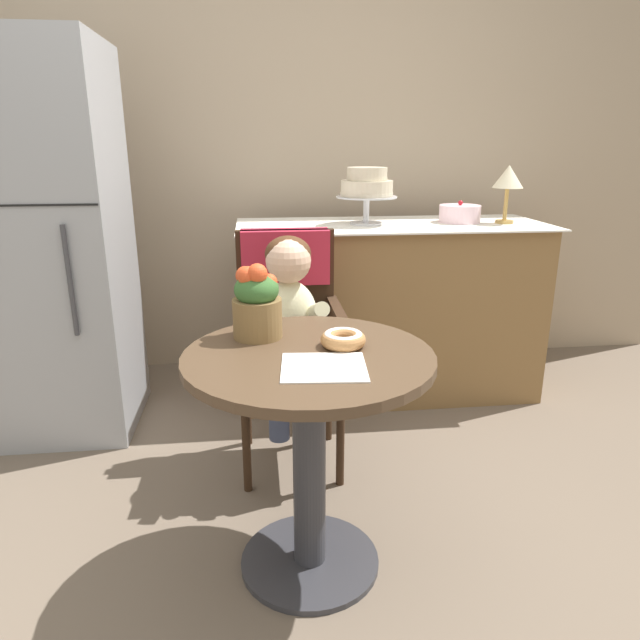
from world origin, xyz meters
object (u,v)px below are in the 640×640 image
Objects in this scene: cafe_table at (309,420)px; table_lamp at (508,179)px; tiered_cake_stand at (367,187)px; wicker_chair at (287,310)px; donut_front at (343,339)px; refrigerator at (48,247)px; round_layer_cake at (460,214)px; seated_child at (290,312)px; flower_vase at (257,302)px.

table_lamp is at bearing 48.36° from cafe_table.
tiered_cake_stand is 1.05× the size of table_lamp.
wicker_chair is 3.35× the size of table_lamp.
refrigerator is (-1.16, 1.06, 0.11)m from donut_front.
donut_front is at bearing -42.48° from refrigerator.
wicker_chair is 0.68m from donut_front.
round_layer_cake is (0.90, 1.32, 0.43)m from cafe_table.
wicker_chair is (-0.02, 0.70, 0.13)m from cafe_table.
refrigerator reaches higher than wicker_chair.
cafe_table is 5.42× the size of donut_front.
cafe_table is 0.57m from seated_child.
tiered_cake_stand is (0.55, 1.14, 0.25)m from flower_vase.
wicker_chair and flower_vase have the same top height.
refrigerator is (-1.03, 0.40, 0.21)m from wicker_chair.
refrigerator reaches higher than tiered_cake_stand.
seated_child reaches higher than flower_vase.
table_lamp is at bearing -17.58° from round_layer_cake.
cafe_table is 0.26m from donut_front.
table_lamp is (0.21, -0.07, 0.17)m from round_layer_cake.
cafe_table is at bearing -46.33° from refrigerator.
seated_child is 0.43m from flower_vase.
refrigerator is (-1.05, 1.10, 0.34)m from cafe_table.
donut_front is at bearing -129.78° from table_lamp.
cafe_table is 0.99× the size of seated_child.
round_layer_cake reaches higher than wicker_chair.
cafe_table is 0.72m from wicker_chair.
cafe_table is 2.40× the size of tiered_cake_stand.
wicker_chair is 3.18× the size of tiered_cake_stand.
seated_child is 2.42× the size of tiered_cake_stand.
round_layer_cake is (0.80, 1.28, 0.20)m from donut_front.
round_layer_cake reaches higher than flower_vase.
refrigerator is at bearing 151.81° from seated_child.
table_lamp is at bearing 4.07° from refrigerator.
wicker_chair is 4.08× the size of flower_vase.
round_layer_cake is at bearing 162.42° from table_lamp.
wicker_chair is at bearing -146.20° from round_layer_cake.
wicker_chair is at bearing -154.09° from table_lamp.
table_lamp is (1.01, 1.21, 0.37)m from donut_front.
cafe_table is 1.78m from table_lamp.
seated_child is at bearing -140.03° from round_layer_cake.
tiered_cake_stand is at bearing 60.21° from wicker_chair.
cafe_table is at bearing -82.27° from wicker_chair.
tiered_cake_stand reaches higher than wicker_chair.
seated_child is at bearing -83.84° from wicker_chair.
flower_vase reaches higher than donut_front.
donut_front is 1.62m from table_lamp.
wicker_chair is 0.86m from tiered_cake_stand.
table_lamp reaches higher than seated_child.
round_layer_cake reaches higher than seated_child.
donut_front is 0.29m from flower_vase.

